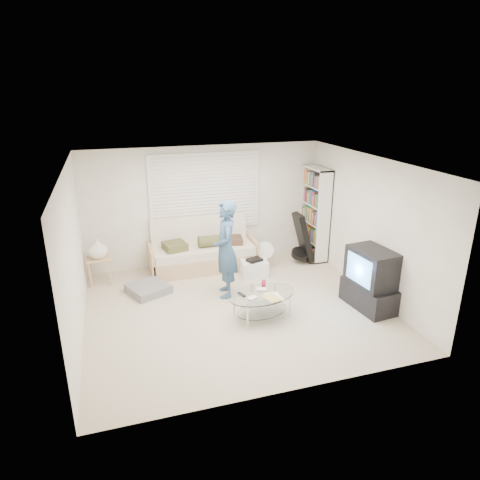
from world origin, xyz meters
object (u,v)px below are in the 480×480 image
object	(u,v)px
futon_sofa	(203,252)
tv_unit	(370,280)
bookshelf	(315,214)
coffee_table	(262,298)

from	to	relation	value
futon_sofa	tv_unit	size ratio (longest dim) A/B	2.07
bookshelf	coffee_table	size ratio (longest dim) A/B	1.57
bookshelf	tv_unit	size ratio (longest dim) A/B	1.89
futon_sofa	bookshelf	world-z (taller)	bookshelf
bookshelf	coffee_table	xyz separation A→B (m)	(-2.01, -2.18, -0.66)
coffee_table	tv_unit	bearing A→B (deg)	-6.32
tv_unit	futon_sofa	bearing A→B (deg)	133.30
tv_unit	coffee_table	xyz separation A→B (m)	(-1.88, 0.21, -0.17)
bookshelf	tv_unit	bearing A→B (deg)	-92.99
coffee_table	bookshelf	bearing A→B (deg)	47.37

